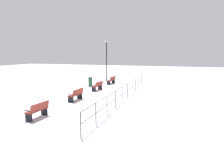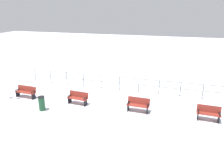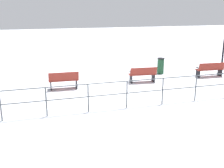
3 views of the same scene
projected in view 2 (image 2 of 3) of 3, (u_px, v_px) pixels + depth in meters
name	position (u px, v px, depth m)	size (l,w,h in m)	color
ground_plane	(106.00, 108.00, 14.80)	(80.00, 80.00, 0.00)	white
bench_nearest	(26.00, 92.00, 16.39)	(0.58, 1.67, 0.86)	maroon
bench_second	(78.00, 98.00, 15.28)	(0.65, 1.51, 0.86)	maroon
bench_third	(138.00, 105.00, 14.18)	(0.61, 1.49, 0.90)	maroon
bench_fourth	(209.00, 113.00, 13.05)	(0.60, 1.39, 0.89)	maroon
waterfront_railing	(120.00, 81.00, 17.70)	(0.05, 15.94, 1.14)	#4C5156
trash_bin	(42.00, 103.00, 14.32)	(0.42, 0.42, 0.97)	#1E4C2D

